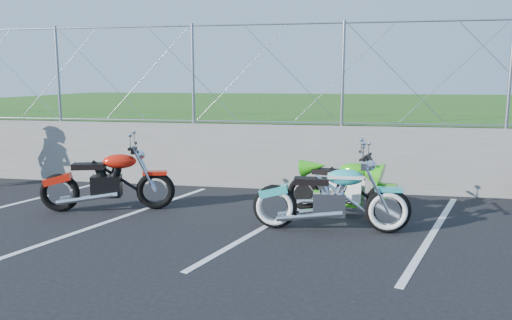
# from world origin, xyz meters

# --- Properties ---
(ground) EXTENTS (90.00, 90.00, 0.00)m
(ground) POSITION_xyz_m (0.00, 0.00, 0.00)
(ground) COLOR black
(ground) RESTS_ON ground
(retaining_wall) EXTENTS (30.00, 0.22, 1.30)m
(retaining_wall) POSITION_xyz_m (0.00, 3.50, 0.65)
(retaining_wall) COLOR slate
(retaining_wall) RESTS_ON ground
(grass_field) EXTENTS (30.00, 20.00, 1.30)m
(grass_field) POSITION_xyz_m (0.00, 13.50, 0.65)
(grass_field) COLOR #225115
(grass_field) RESTS_ON ground
(chain_link_fence) EXTENTS (28.00, 0.03, 2.00)m
(chain_link_fence) POSITION_xyz_m (0.00, 3.50, 2.30)
(chain_link_fence) COLOR gray
(chain_link_fence) RESTS_ON retaining_wall
(parking_lines) EXTENTS (18.29, 4.31, 0.01)m
(parking_lines) POSITION_xyz_m (1.20, 1.00, 0.00)
(parking_lines) COLOR silver
(parking_lines) RESTS_ON ground
(cruiser_turquoise) EXTENTS (2.30, 0.73, 1.14)m
(cruiser_turquoise) POSITION_xyz_m (0.93, 0.80, 0.46)
(cruiser_turquoise) COLOR black
(cruiser_turquoise) RESTS_ON ground
(naked_orange) EXTENTS (2.17, 0.86, 1.11)m
(naked_orange) POSITION_xyz_m (-2.80, 1.28, 0.48)
(naked_orange) COLOR black
(naked_orange) RESTS_ON ground
(sportbike_green) EXTENTS (1.89, 0.71, 1.00)m
(sportbike_green) POSITION_xyz_m (1.10, 1.72, 0.43)
(sportbike_green) COLOR black
(sportbike_green) RESTS_ON ground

